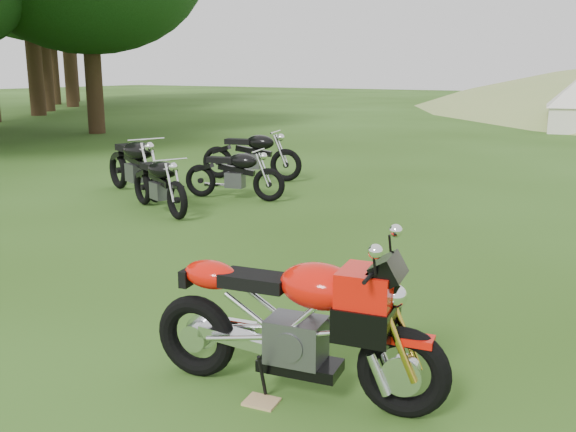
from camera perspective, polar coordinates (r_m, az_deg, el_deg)
The scene contains 8 objects.
ground at distance 5.74m, azimuth -3.57°, elevation -9.23°, with size 120.00×120.00×0.00m, color #23400D.
treeline at distance 30.18m, azimuth -18.65°, elevation 8.21°, with size 28.00×32.00×14.00m, color black, non-canonical shape.
sport_motorcycle at distance 4.29m, azimuth 0.49°, elevation -8.46°, with size 1.99×0.50×1.20m, color red, non-canonical shape.
plywood_board at distance 4.43m, azimuth -2.38°, elevation -16.17°, with size 0.22×0.17×0.02m, color tan.
vintage_moto_a at distance 10.03m, azimuth -11.43°, elevation 2.98°, with size 1.78×0.41×0.94m, color black, non-canonical shape.
vintage_moto_b at distance 11.45m, azimuth -13.48°, elevation 4.55°, with size 2.11×0.49×1.11m, color black, non-canonical shape.
vintage_moto_c at distance 10.84m, azimuth -4.83°, elevation 3.88°, with size 1.75×0.40×0.92m, color black, non-canonical shape.
vintage_moto_d at distance 12.73m, azimuth -3.29°, elevation 5.56°, with size 1.99×0.46×1.05m, color black, non-canonical shape.
Camera 1 is at (3.07, -4.33, 2.17)m, focal length 40.00 mm.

